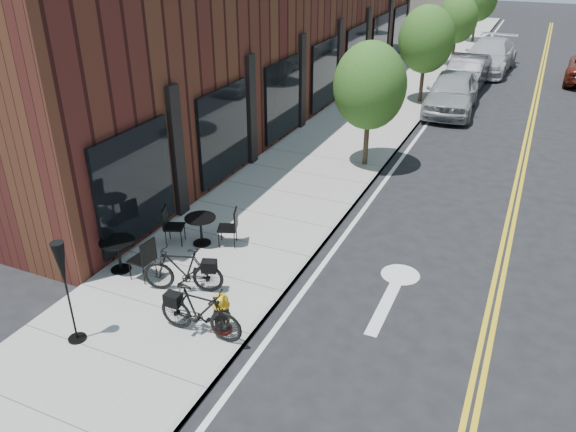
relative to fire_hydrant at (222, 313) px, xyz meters
The scene contains 15 objects.
ground 0.73m from the fire_hydrant, 12.10° to the left, with size 120.00×120.00×0.00m, color black.
sidewalk_near 10.23m from the fire_hydrant, 98.35° to the left, with size 4.00×70.00×0.12m, color #9E9B93.
building_near 15.62m from the fire_hydrant, 112.98° to the left, with size 5.00×28.00×7.00m, color #431815.
tree_near_a 9.35m from the fire_hydrant, 90.53° to the left, with size 2.20×2.20×3.81m.
tree_near_b 17.25m from the fire_hydrant, 90.28° to the left, with size 2.30×2.30×3.98m.
tree_near_c 25.19m from the fire_hydrant, 90.19° to the left, with size 2.10×2.10×3.67m.
fire_hydrant is the anchor object (origin of this frame).
bicycle_left 1.60m from the fire_hydrant, 149.58° to the left, with size 0.47×1.67×1.00m, color black.
bicycle_right 0.41m from the fire_hydrant, 138.25° to the right, with size 0.48×1.69×1.02m, color black.
bistro_set_b 3.21m from the fire_hydrant, 163.79° to the left, with size 1.77×0.81×0.95m.
bistro_set_c 3.34m from the fire_hydrant, 128.57° to the left, with size 1.72×1.01×0.91m.
patio_umbrella 2.84m from the fire_hydrant, 150.28° to the right, with size 0.33×0.33×2.03m.
parked_car_a 16.47m from the fire_hydrant, 85.42° to the left, with size 1.92×4.78×1.63m, color #96999E.
parked_car_b 20.62m from the fire_hydrant, 86.34° to the left, with size 1.60×4.60×1.51m, color black.
parked_car_c 24.84m from the fire_hydrant, 85.80° to the left, with size 2.31×5.69×1.65m, color silver.
Camera 1 is at (4.01, -7.21, 6.78)m, focal length 35.00 mm.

